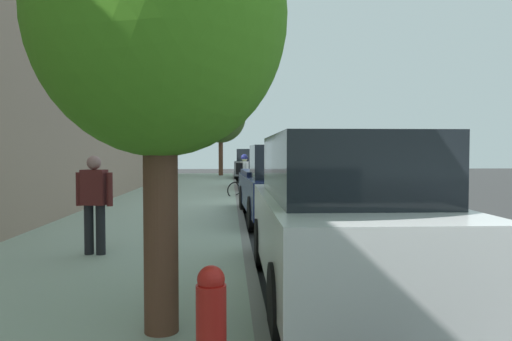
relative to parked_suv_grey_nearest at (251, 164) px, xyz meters
The scene contains 16 objects.
ground 16.53m from the parked_suv_grey_nearest, 92.25° to the left, with size 72.49×72.49×0.00m, color #303030.
sidewalk 16.85m from the parked_suv_grey_nearest, 78.51° to the left, with size 4.41×45.30×0.13m, color #9AA998.
curb_edge 16.55m from the parked_suv_grey_nearest, 86.30° to the left, with size 0.16×45.30×0.13m, color gray.
lane_stripe_centre 16.39m from the parked_suv_grey_nearest, 103.08° to the left, with size 0.14×44.20×0.01m.
lane_stripe_bike_edge 16.53m from the parked_suv_grey_nearest, 91.40° to the left, with size 0.12×45.30×0.01m, color white.
building_facade 17.58m from the parked_suv_grey_nearest, 70.61° to the left, with size 0.50×45.30×5.84m, color gray.
parked_suv_grey_nearest is the anchor object (origin of this frame).
parked_sedan_red_second 8.82m from the parked_suv_grey_nearest, 90.86° to the left, with size 1.85×4.41×1.52m.
parked_pickup_dark_blue_mid 18.77m from the parked_suv_grey_nearest, 90.01° to the left, with size 2.17×5.37×1.95m.
parked_suv_white_far 25.11m from the parked_suv_grey_nearest, 89.99° to the left, with size 2.00×4.72×1.99m.
bicycle_at_curb 13.14m from the parked_suv_grey_nearest, 87.36° to the left, with size 1.72×0.46×0.74m.
cyclist_with_backpack 12.69m from the parked_suv_grey_nearest, 86.26° to the left, with size 0.48×0.60×1.71m.
street_tree_near_cyclist 4.91m from the parked_suv_grey_nearest, 56.63° to the right, with size 3.57×3.57×6.11m.
street_tree_mid_block 26.67m from the parked_suv_grey_nearest, 85.71° to the left, with size 2.30×2.30×4.14m.
pedestrian_on_phone 23.41m from the parked_suv_grey_nearest, 81.31° to the left, with size 0.61×0.30×1.59m.
fire_hydrant 27.55m from the parked_suv_grey_nearest, 86.88° to the left, with size 0.22×0.22×0.84m.
Camera 1 is at (2.01, 14.37, 1.78)m, focal length 33.27 mm.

